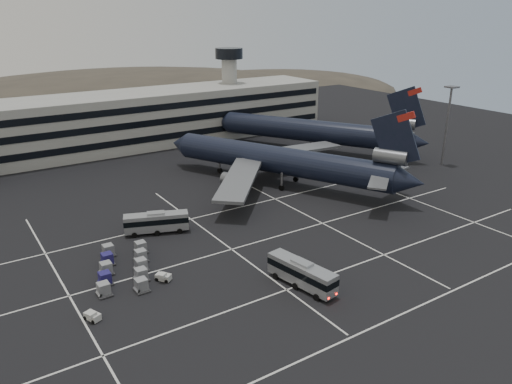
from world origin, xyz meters
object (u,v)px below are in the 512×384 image
tug_a (93,316)px  uld_cluster (124,267)px  trijet_main (283,161)px  bus_near (302,273)px  bus_far (156,222)px

tug_a → uld_cluster: size_ratio=0.15×
trijet_main → uld_cluster: bearing=178.1°
trijet_main → uld_cluster: size_ratio=3.68×
bus_near → uld_cluster: bus_near is taller
trijet_main → bus_far: size_ratio=5.17×
trijet_main → bus_far: trijet_main is taller
bus_far → tug_a: bus_far is taller
trijet_main → tug_a: (-47.08, -26.90, -4.69)m
bus_near → tug_a: (-25.14, 7.37, -1.45)m
trijet_main → bus_near: (-21.94, -34.27, -3.24)m
trijet_main → bus_near: size_ratio=5.07×
bus_far → tug_a: size_ratio=4.68×
bus_near → bus_far: (-9.29, 26.17, -0.02)m
trijet_main → bus_near: 40.82m
tug_a → uld_cluster: (6.92, 9.13, 0.29)m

